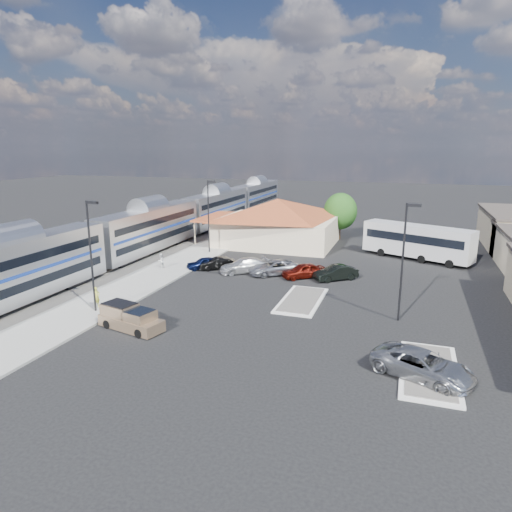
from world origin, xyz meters
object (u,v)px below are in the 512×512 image
(pickup_truck, at_px, (131,319))
(suv, at_px, (423,365))
(station_depot, at_px, (277,221))
(coach_bus, at_px, (417,240))

(pickup_truck, distance_m, suv, 19.94)
(suv, bearing_deg, station_depot, 53.81)
(station_depot, xyz_separation_m, suv, (18.13, -32.90, -2.33))
(pickup_truck, distance_m, coach_bus, 34.95)
(station_depot, bearing_deg, suv, -61.14)
(coach_bus, bearing_deg, suv, -154.95)
(pickup_truck, bearing_deg, coach_bus, -21.12)
(station_depot, bearing_deg, pickup_truck, -93.19)
(pickup_truck, relative_size, suv, 0.91)
(suv, distance_m, coach_bus, 29.76)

